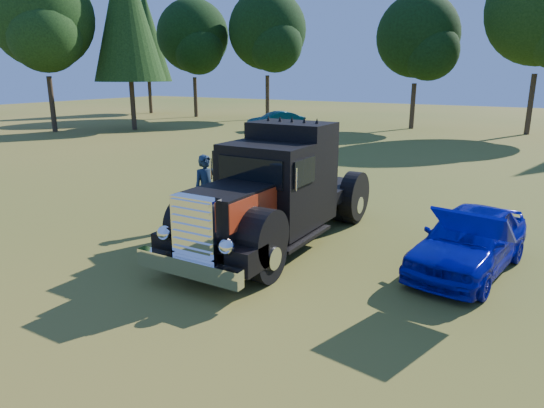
{
  "coord_description": "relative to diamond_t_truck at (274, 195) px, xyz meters",
  "views": [
    {
      "loc": [
        6.09,
        -8.62,
        4.22
      ],
      "look_at": [
        0.6,
        0.61,
        1.3
      ],
      "focal_mm": 32.0,
      "sensor_mm": 36.0,
      "label": 1
    }
  ],
  "objects": [
    {
      "name": "diamond_t_truck",
      "position": [
        0.0,
        0.0,
        0.0
      ],
      "size": [
        3.31,
        7.16,
        3.0
      ],
      "color": "black",
      "rests_on": "ground"
    },
    {
      "name": "ground",
      "position": [
        -0.18,
        -1.42,
        -1.28
      ],
      "size": [
        120.0,
        120.0,
        0.0
      ],
      "primitive_type": "plane",
      "color": "#3E5719",
      "rests_on": "ground"
    },
    {
      "name": "spectator_far",
      "position": [
        -1.59,
        0.15,
        -0.38
      ],
      "size": [
        0.83,
        0.99,
        1.8
      ],
      "primitive_type": "imported",
      "rotation": [
        0.0,
        0.0,
        1.38
      ],
      "color": "#1D2A45",
      "rests_on": "ground"
    },
    {
      "name": "treeline",
      "position": [
        -2.18,
        25.78,
        6.37
      ],
      "size": [
        72.1,
        24.04,
        13.84
      ],
      "color": "#2D2116",
      "rests_on": "ground"
    },
    {
      "name": "spectator_near",
      "position": [
        -2.51,
        0.48,
        -0.28
      ],
      "size": [
        0.81,
        0.88,
        2.01
      ],
      "primitive_type": "imported",
      "rotation": [
        0.0,
        0.0,
        0.98
      ],
      "color": "#21264F",
      "rests_on": "ground"
    },
    {
      "name": "distant_teal_car",
      "position": [
        -12.49,
        21.41,
        -0.57
      ],
      "size": [
        3.95,
        4.21,
        1.41
      ],
      "primitive_type": "imported",
      "rotation": [
        0.0,
        0.0,
        -0.72
      ],
      "color": "#0A3741",
      "rests_on": "ground"
    },
    {
      "name": "hotrod_coupe",
      "position": [
        4.51,
        0.7,
        -0.57
      ],
      "size": [
        2.27,
        4.4,
        1.89
      ],
      "color": "#0819BA",
      "rests_on": "ground"
    }
  ]
}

